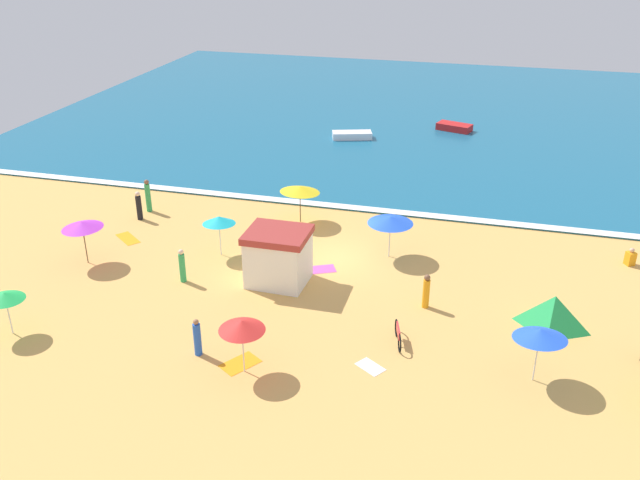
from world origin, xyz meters
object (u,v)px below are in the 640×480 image
at_px(beach_umbrella_6, 540,334).
at_px(beachgoer_0, 182,266).
at_px(beachgoer_1, 139,206).
at_px(beach_umbrella_5, 242,325).
at_px(lifeguard_cabana, 278,256).
at_px(small_boat_1, 454,127).
at_px(parked_bicycle, 398,334).
at_px(beachgoer_3, 630,258).
at_px(beach_umbrella_0, 390,220).
at_px(beach_umbrella_4, 5,296).
at_px(beach_umbrella_3, 300,189).
at_px(beach_tent, 553,312).
at_px(beachgoer_5, 426,291).
at_px(small_boat_0, 352,135).
at_px(beach_umbrella_1, 219,220).
at_px(beach_umbrella_2, 82,225).
at_px(beachgoer_2, 148,196).
at_px(beachgoer_4, 197,338).

relative_size(beach_umbrella_6, beachgoer_0, 1.59).
bearing_deg(beachgoer_1, beach_umbrella_5, -47.86).
relative_size(lifeguard_cabana, small_boat_1, 0.98).
distance_m(beach_umbrella_6, beachgoer_1, 23.05).
bearing_deg(lifeguard_cabana, parked_bicycle, -30.01).
bearing_deg(lifeguard_cabana, beachgoer_1, 153.60).
relative_size(parked_bicycle, beachgoer_3, 1.97).
bearing_deg(beach_umbrella_0, beach_umbrella_4, -141.59).
distance_m(beach_umbrella_3, beach_tent, 15.11).
xyz_separation_m(beach_umbrella_3, beachgoer_5, (7.80, -7.31, -1.15)).
xyz_separation_m(beach_umbrella_6, small_boat_0, (-12.78, 27.01, -1.64)).
xyz_separation_m(beach_umbrella_1, beach_umbrella_6, (14.94, -6.55, 0.11)).
relative_size(beachgoer_0, beachgoer_3, 1.83).
relative_size(lifeguard_cabana, beach_umbrella_2, 1.19).
xyz_separation_m(lifeguard_cabana, beach_umbrella_3, (-0.96, 6.79, 0.62)).
height_order(beach_umbrella_2, beach_tent, beach_umbrella_2).
xyz_separation_m(beach_umbrella_5, beachgoer_2, (-10.64, 12.88, -1.08)).
distance_m(lifeguard_cabana, small_boat_1, 27.13).
distance_m(beach_umbrella_6, beachgoer_0, 16.01).
distance_m(beach_umbrella_2, beachgoer_0, 5.50).
height_order(beach_umbrella_1, beach_umbrella_5, beach_umbrella_5).
bearing_deg(beach_umbrella_2, beach_umbrella_3, 40.42).
bearing_deg(beach_umbrella_0, parked_bicycle, -77.58).
height_order(lifeguard_cabana, beach_tent, lifeguard_cabana).
height_order(beach_tent, parked_bicycle, beach_tent).
distance_m(beach_umbrella_5, beachgoer_3, 19.88).
relative_size(beach_umbrella_0, beach_tent, 1.16).
height_order(beach_umbrella_3, beachgoer_4, beach_umbrella_3).
bearing_deg(beachgoer_4, beach_umbrella_4, -175.61).
bearing_deg(beachgoer_3, beach_umbrella_3, 177.32).
height_order(beach_umbrella_3, beach_umbrella_4, beach_umbrella_3).
bearing_deg(small_boat_1, beach_umbrella_6, -79.94).
distance_m(beach_umbrella_2, beach_umbrella_5, 12.26).
bearing_deg(beach_umbrella_3, beachgoer_0, -112.79).
bearing_deg(beachgoer_0, beach_tent, 1.20).
bearing_deg(beachgoer_5, small_boat_1, 92.29).
relative_size(beachgoer_0, beachgoer_5, 1.04).
xyz_separation_m(beach_umbrella_4, beachgoer_3, (25.05, 12.92, -1.36)).
relative_size(beachgoer_3, small_boat_0, 0.29).
distance_m(beach_umbrella_3, beach_umbrella_5, 13.81).
bearing_deg(beach_umbrella_0, beachgoer_4, -119.23).
distance_m(beach_umbrella_0, beachgoer_0, 10.16).
bearing_deg(beach_umbrella_1, beach_umbrella_2, -157.47).
xyz_separation_m(lifeguard_cabana, small_boat_0, (-1.50, 22.36, -0.95)).
bearing_deg(beachgoer_1, beachgoer_2, 92.55).
distance_m(beach_umbrella_3, beach_umbrella_6, 16.76).
xyz_separation_m(beach_umbrella_3, beachgoer_4, (-0.25, -13.11, -1.18)).
height_order(beach_umbrella_0, small_boat_0, beach_umbrella_0).
xyz_separation_m(beach_umbrella_1, beachgoer_2, (-6.09, 4.10, -0.95)).
height_order(parked_bicycle, small_boat_1, parked_bicycle).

